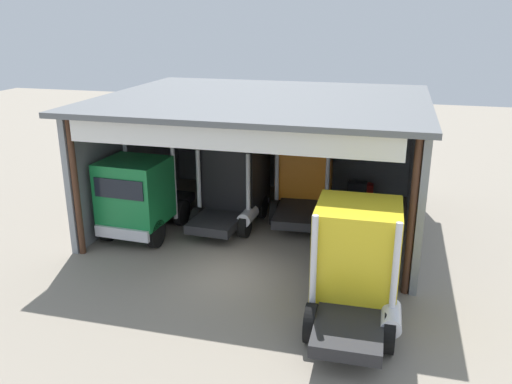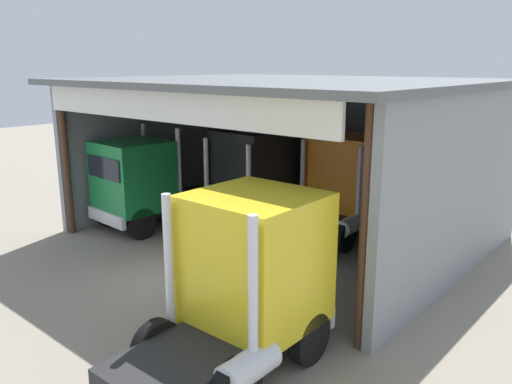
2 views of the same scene
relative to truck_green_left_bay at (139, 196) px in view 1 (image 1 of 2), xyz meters
name	(u,v)px [view 1 (image 1 of 2)]	position (x,y,z in m)	size (l,w,h in m)	color
ground_plane	(230,273)	(4.49, -2.23, -1.73)	(80.00, 80.00, 0.00)	gray
workshop_shed	(270,133)	(4.49, 3.70, 2.03)	(12.94, 10.90, 5.49)	gray
truck_green_left_bay	(139,196)	(0.00, 0.00, 0.00)	(2.62, 5.01, 3.73)	#197F3D
truck_black_center_bay	(234,179)	(3.16, 2.58, 0.21)	(2.64, 4.88, 3.66)	black
truck_orange_center_left_bay	(304,175)	(5.93, 4.35, 0.08)	(2.83, 5.33, 3.50)	orange
truck_yellow_center_right_bay	(356,262)	(8.90, -4.00, 0.11)	(2.62, 4.68, 3.57)	yellow
oil_drum	(367,193)	(8.63, 6.64, -1.28)	(0.58, 0.58, 0.89)	#B21E19
tool_cart	(357,192)	(8.17, 6.45, -1.23)	(0.90, 0.60, 1.00)	black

